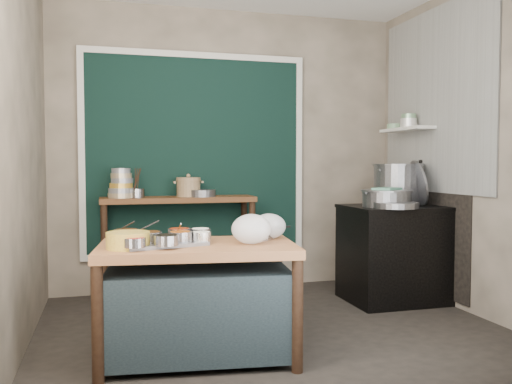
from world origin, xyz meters
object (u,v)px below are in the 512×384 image
object	(u,v)px
utensil_cup	(137,193)
prep_table	(198,302)
stove_block	(396,255)
back_counter	(179,246)
yellow_basin	(128,240)
steamer	(387,198)
stock_pot	(398,184)
condiment_tray	(161,243)
ceramic_crock	(188,188)
saucepan	(258,230)

from	to	relation	value
utensil_cup	prep_table	bearing A→B (deg)	-80.29
prep_table	stove_block	bearing A→B (deg)	33.37
back_counter	yellow_basin	distance (m)	1.91
steamer	utensil_cup	bearing A→B (deg)	160.03
yellow_basin	stock_pot	bearing A→B (deg)	25.91
utensil_cup	condiment_tray	bearing A→B (deg)	-88.00
prep_table	condiment_tray	xyz separation A→B (m)	(-0.23, 0.03, 0.39)
prep_table	utensil_cup	world-z (taller)	utensil_cup
prep_table	stock_pot	size ratio (longest dim) A/B	2.55
prep_table	steamer	distance (m)	2.14
yellow_basin	utensil_cup	xyz separation A→B (m)	(0.15, 1.76, 0.19)
prep_table	yellow_basin	distance (m)	0.62
ceramic_crock	steamer	size ratio (longest dim) A/B	0.52
prep_table	condiment_tray	distance (m)	0.45
back_counter	saucepan	world-z (taller)	back_counter
condiment_tray	stock_pot	size ratio (longest dim) A/B	1.05
ceramic_crock	stock_pot	xyz separation A→B (m)	(1.92, -0.56, 0.04)
prep_table	ceramic_crock	size ratio (longest dim) A/B	5.14
saucepan	stock_pot	bearing A→B (deg)	23.07
stock_pot	utensil_cup	bearing A→B (deg)	167.81
yellow_basin	ceramic_crock	distance (m)	1.92
stove_block	yellow_basin	world-z (taller)	yellow_basin
utensil_cup	ceramic_crock	xyz separation A→B (m)	(0.48, 0.04, 0.04)
back_counter	steamer	distance (m)	1.99
stove_block	ceramic_crock	size ratio (longest dim) A/B	3.70
prep_table	steamer	xyz separation A→B (m)	(1.85, 0.90, 0.58)
yellow_basin	ceramic_crock	size ratio (longest dim) A/B	1.08
utensil_cup	steamer	distance (m)	2.28
stock_pot	steamer	bearing A→B (deg)	-135.10
steamer	stock_pot	bearing A→B (deg)	44.90
condiment_tray	yellow_basin	world-z (taller)	yellow_basin
back_counter	stove_block	world-z (taller)	back_counter
yellow_basin	steamer	distance (m)	2.50
back_counter	stock_pot	xyz separation A→B (m)	(2.01, -0.56, 0.60)
back_counter	stove_block	distance (m)	2.04
back_counter	ceramic_crock	xyz separation A→B (m)	(0.10, -0.00, 0.56)
stove_block	steamer	world-z (taller)	steamer
saucepan	ceramic_crock	distance (m)	1.65
saucepan	ceramic_crock	xyz separation A→B (m)	(-0.24, 1.62, 0.22)
back_counter	utensil_cup	size ratio (longest dim) A/B	10.32
yellow_basin	saucepan	bearing A→B (deg)	11.65
utensil_cup	back_counter	bearing A→B (deg)	6.52
back_counter	stock_pot	size ratio (longest dim) A/B	2.96
ceramic_crock	stock_pot	distance (m)	2.00
condiment_tray	ceramic_crock	xyz separation A→B (m)	(0.43, 1.70, 0.27)
yellow_basin	stock_pot	distance (m)	2.85
stock_pot	prep_table	bearing A→B (deg)	-151.18
stove_block	stock_pot	bearing A→B (deg)	56.11
stove_block	utensil_cup	distance (m)	2.45
saucepan	steamer	xyz separation A→B (m)	(1.42, 0.80, 0.14)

